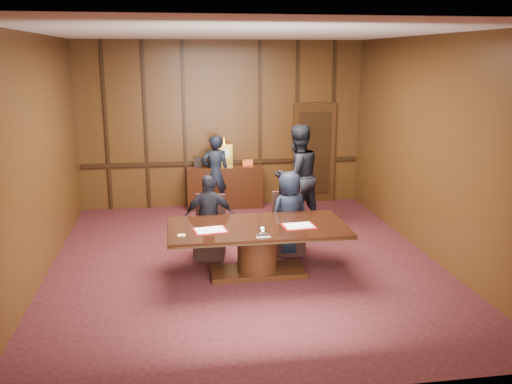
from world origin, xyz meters
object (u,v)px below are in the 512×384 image
Objects in this scene: conference_table at (258,242)px; witness_right at (297,176)px; signatory_right at (289,213)px; sideboard at (225,185)px; witness_left at (215,173)px; signatory_left at (209,217)px.

witness_right is (1.11, 2.25, 0.46)m from conference_table.
conference_table is 1.91× the size of signatory_right.
conference_table is at bearing 32.30° from signatory_right.
sideboard is 2.01m from witness_right.
signatory_right is 1.55m from witness_right.
conference_table is 1.64× the size of witness_left.
sideboard is 3.01m from signatory_left.
sideboard is 0.61× the size of conference_table.
sideboard is 3.76m from conference_table.
conference_table is 1.34× the size of witness_right.
sideboard is 1.00× the size of witness_left.
witness_left is (-0.20, -0.16, 0.31)m from sideboard.
witness_left is 0.82× the size of witness_right.
witness_right is at bearing 134.32° from witness_left.
conference_table is 3.63m from witness_left.
signatory_left is (-0.65, 0.80, 0.17)m from conference_table.
sideboard is at bearing -100.00° from signatory_left.
witness_left is at bearing -89.40° from signatory_right.
signatory_right is 2.97m from witness_left.
signatory_left reaches higher than conference_table.
witness_right is (0.46, 1.45, 0.29)m from signatory_right.
witness_right reaches higher than sideboard.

